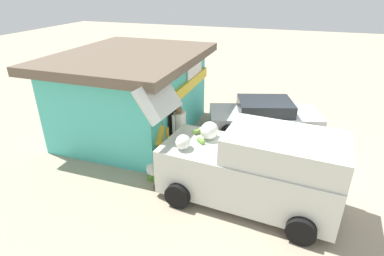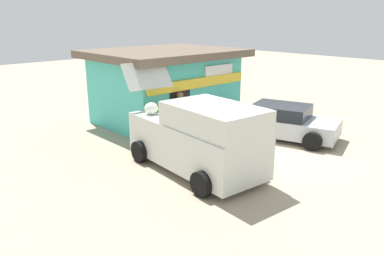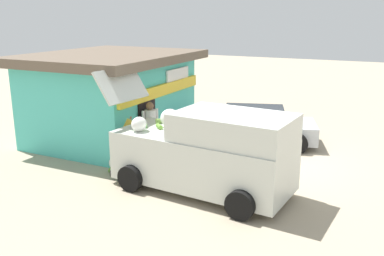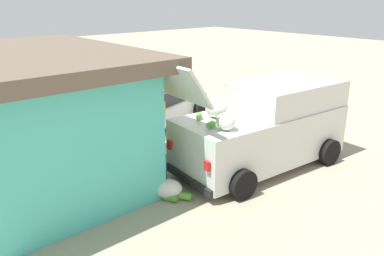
{
  "view_description": "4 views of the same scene",
  "coord_description": "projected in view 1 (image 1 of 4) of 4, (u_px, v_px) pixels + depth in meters",
  "views": [
    {
      "loc": [
        -9.42,
        -0.02,
        5.13
      ],
      "look_at": [
        -1.47,
        2.67,
        1.14
      ],
      "focal_mm": 28.76,
      "sensor_mm": 36.0,
      "label": 1
    },
    {
      "loc": [
        -9.96,
        -6.65,
        4.26
      ],
      "look_at": [
        -1.75,
        2.04,
        0.73
      ],
      "focal_mm": 35.69,
      "sensor_mm": 36.0,
      "label": 2
    },
    {
      "loc": [
        -11.8,
        -3.27,
        4.22
      ],
      "look_at": [
        -0.69,
        2.06,
        0.9
      ],
      "focal_mm": 39.83,
      "sensor_mm": 36.0,
      "label": 3
    },
    {
      "loc": [
        -8.28,
        7.72,
        4.02
      ],
      "look_at": [
        -1.36,
        1.67,
        0.8
      ],
      "focal_mm": 35.49,
      "sensor_mm": 36.0,
      "label": 4
    }
  ],
  "objects": [
    {
      "name": "paint_bucket",
      "position": [
        220.0,
        115.0,
        12.63
      ],
      "size": [
        0.26,
        0.26,
        0.41
      ],
      "primitive_type": "cylinder",
      "color": "#BF3F33",
      "rests_on": "ground_plane"
    },
    {
      "name": "vendor_standing",
      "position": [
        179.0,
        127.0,
        9.7
      ],
      "size": [
        0.52,
        0.45,
        1.7
      ],
      "color": "#4C4C51",
      "rests_on": "ground_plane"
    },
    {
      "name": "ground_plane",
      "position": [
        282.0,
        152.0,
        10.26
      ],
      "size": [
        60.0,
        60.0,
        0.0
      ],
      "primitive_type": "plane",
      "color": "tan"
    },
    {
      "name": "parked_sedan",
      "position": [
        264.0,
        116.0,
        11.55
      ],
      "size": [
        2.99,
        4.36,
        1.2
      ],
      "color": "#B2B7BC",
      "rests_on": "ground_plane"
    },
    {
      "name": "unloaded_banana_pile",
      "position": [
        155.0,
        170.0,
        8.95
      ],
      "size": [
        0.89,
        0.76,
        0.4
      ],
      "color": "silver",
      "rests_on": "ground_plane"
    },
    {
      "name": "storefront_bar",
      "position": [
        133.0,
        93.0,
        11.08
      ],
      "size": [
        5.78,
        4.69,
        2.95
      ],
      "color": "#4CC6B7",
      "rests_on": "ground_plane"
    },
    {
      "name": "delivery_van",
      "position": [
        254.0,
        168.0,
        7.54
      ],
      "size": [
        2.45,
        5.02,
        2.83
      ],
      "color": "silver",
      "rests_on": "ground_plane"
    },
    {
      "name": "customer_bending",
      "position": [
        158.0,
        142.0,
        9.08
      ],
      "size": [
        0.74,
        0.61,
        1.42
      ],
      "color": "navy",
      "rests_on": "ground_plane"
    }
  ]
}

